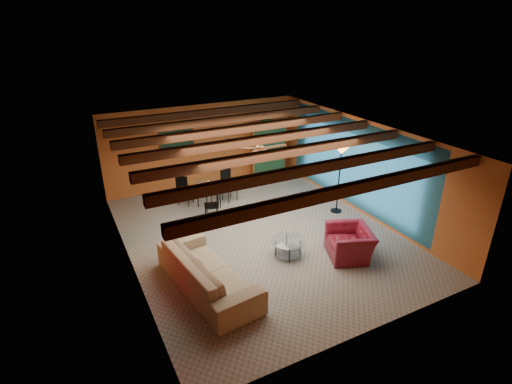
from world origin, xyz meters
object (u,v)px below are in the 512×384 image
sofa (207,271)px  floor_lamp (339,180)px  coffee_table (288,248)px  armchair (350,243)px  armoire (266,151)px  dining_table (209,192)px  vase (208,174)px  potted_plant (266,118)px

sofa → floor_lamp: floor_lamp is taller
coffee_table → armchair: bearing=-27.2°
coffee_table → armoire: armoire is taller
dining_table → vase: size_ratio=10.63×
dining_table → floor_lamp: 3.80m
potted_plant → vase: size_ratio=2.91×
sofa → armchair: size_ratio=2.57×
dining_table → armoire: 3.21m
coffee_table → potted_plant: 5.63m
coffee_table → sofa: bearing=-172.7°
coffee_table → dining_table: size_ratio=0.43×
armoire → floor_lamp: floor_lamp is taller
dining_table → floor_lamp: bearing=-31.2°
armchair → coffee_table: bearing=-95.3°
armchair → floor_lamp: floor_lamp is taller
coffee_table → potted_plant: bearing=67.1°
armchair → coffee_table: 1.46m
armchair → floor_lamp: bearing=171.1°
armoire → potted_plant: potted_plant is taller
armchair → sofa: bearing=-74.6°
sofa → coffee_table: size_ratio=3.45×
sofa → potted_plant: 6.86m
floor_lamp → potted_plant: potted_plant is taller
armchair → floor_lamp: (1.22, 2.04, 0.65)m
sofa → armchair: 3.44m
armoire → potted_plant: (0.00, 0.00, 1.18)m
coffee_table → floor_lamp: floor_lamp is taller
armoire → armchair: bearing=-81.6°
armchair → potted_plant: size_ratio=2.09×
sofa → potted_plant: (4.19, 5.16, 1.68)m
sofa → armchair: sofa is taller
armchair → dining_table: dining_table is taller
armchair → floor_lamp: 2.47m
dining_table → floor_lamp: (3.22, -1.95, 0.50)m
sofa → floor_lamp: bearing=-77.5°
coffee_table → armoire: 5.35m
potted_plant → floor_lamp: bearing=-82.7°
armoire → potted_plant: bearing=0.0°
armchair → dining_table: 4.47m
coffee_table → armoire: bearing=67.1°
armchair → dining_table: bearing=-131.4°
coffee_table → vase: 3.52m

